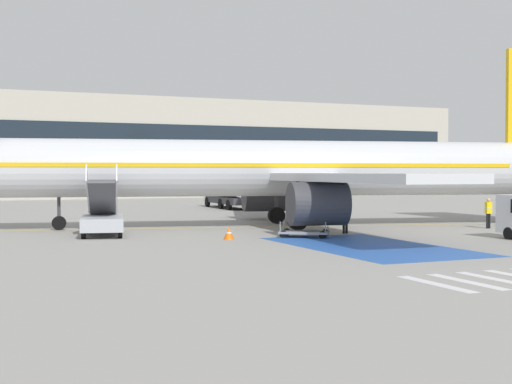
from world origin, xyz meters
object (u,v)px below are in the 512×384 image
(boarding_stairs_forward, at_px, (103,218))
(terminal_building, at_px, (105,148))
(ground_crew_1, at_px, (488,211))
(baggage_cart, at_px, (304,232))
(fuel_tanker, at_px, (230,189))
(ground_crew_0, at_px, (345,215))
(traffic_cone_1, at_px, (229,233))
(airliner, at_px, (272,169))

(boarding_stairs_forward, height_order, terminal_building, terminal_building)
(ground_crew_1, bearing_deg, baggage_cart, -179.60)
(fuel_tanker, xyz_separation_m, baggage_cart, (-7.30, -29.69, -1.56))
(ground_crew_0, distance_m, traffic_cone_1, 7.37)
(airliner, height_order, ground_crew_0, airliner)
(traffic_cone_1, height_order, terminal_building, terminal_building)
(fuel_tanker, relative_size, terminal_building, 0.09)
(fuel_tanker, distance_m, baggage_cart, 30.61)
(airliner, relative_size, fuel_tanker, 4.62)
(airliner, bearing_deg, traffic_cone_1, 152.86)
(ground_crew_0, bearing_deg, terminal_building, 98.99)
(fuel_tanker, bearing_deg, ground_crew_1, -76.26)
(ground_crew_1, relative_size, traffic_cone_1, 2.96)
(boarding_stairs_forward, bearing_deg, ground_crew_0, -5.51)
(boarding_stairs_forward, bearing_deg, fuel_tanker, 67.51)
(baggage_cart, bearing_deg, boarding_stairs_forward, 96.32)
(boarding_stairs_forward, relative_size, ground_crew_1, 2.94)
(traffic_cone_1, bearing_deg, terminal_building, 84.21)
(boarding_stairs_forward, relative_size, baggage_cart, 1.84)
(boarding_stairs_forward, distance_m, ground_crew_0, 13.49)
(fuel_tanker, bearing_deg, traffic_cone_1, -109.00)
(ground_crew_0, height_order, ground_crew_1, ground_crew_1)
(boarding_stairs_forward, height_order, ground_crew_0, boarding_stairs_forward)
(baggage_cart, height_order, terminal_building, terminal_building)
(fuel_tanker, distance_m, ground_crew_0, 28.94)
(ground_crew_0, height_order, traffic_cone_1, ground_crew_0)
(fuel_tanker, xyz_separation_m, terminal_building, (-5.00, 34.51, 4.98))
(boarding_stairs_forward, xyz_separation_m, fuel_tanker, (17.01, 24.51, 0.84))
(baggage_cart, relative_size, ground_crew_1, 1.60)
(ground_crew_0, bearing_deg, fuel_tanker, 89.95)
(traffic_cone_1, bearing_deg, baggage_cart, -5.30)
(airliner, height_order, terminal_building, terminal_building)
(terminal_building, bearing_deg, airliner, -90.90)
(fuel_tanker, height_order, baggage_cart, fuel_tanker)
(airliner, relative_size, boarding_stairs_forward, 7.97)
(terminal_building, bearing_deg, fuel_tanker, -81.75)
(baggage_cart, relative_size, traffic_cone_1, 4.73)
(airliner, relative_size, traffic_cone_1, 69.55)
(boarding_stairs_forward, xyz_separation_m, traffic_cone_1, (5.54, -4.79, -0.65))
(boarding_stairs_forward, height_order, fuel_tanker, boarding_stairs_forward)
(ground_crew_0, relative_size, ground_crew_1, 0.96)
(airliner, distance_m, fuel_tanker, 23.36)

